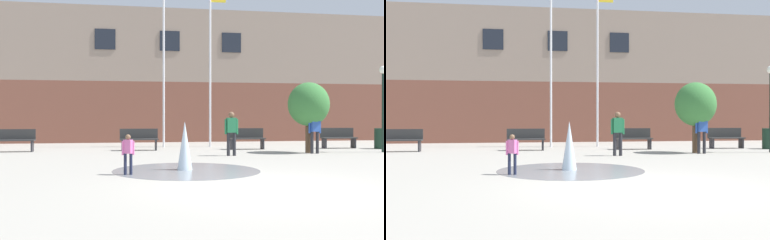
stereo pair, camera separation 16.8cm
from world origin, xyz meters
TOP-DOWN VIEW (x-y plane):
  - ground_plane at (0.00, 0.00)m, footprint 100.00×100.00m
  - library_building at (0.00, 19.02)m, footprint 36.00×6.05m
  - splash_fountain at (-1.08, 3.13)m, footprint 3.88×3.88m
  - park_bench_far_left at (-6.94, 10.34)m, footprint 1.60×0.44m
  - park_bench_left_of_flagpoles at (-1.96, 10.29)m, footprint 1.60×0.44m
  - park_bench_under_left_flagpole at (2.67, 10.19)m, footprint 1.60×0.44m
  - park_bench_under_right_flagpole at (6.91, 10.13)m, footprint 1.60×0.44m
  - teen_by_trashcan at (4.62, 7.59)m, footprint 0.50×0.26m
  - child_with_pink_shirt at (-2.60, 2.40)m, footprint 0.31×0.22m
  - adult_near_bench at (1.21, 7.14)m, footprint 0.50×0.21m
  - flagpole_left at (-0.71, 12.07)m, footprint 0.80×0.10m
  - flagpole_right at (1.48, 12.07)m, footprint 0.80×0.10m
  - lamp_post_right_lane at (7.58, 7.73)m, footprint 0.32×0.32m
  - trash_can at (8.61, 9.51)m, footprint 0.56×0.56m
  - street_tree_near_building at (4.53, 7.95)m, footprint 1.60×1.60m

SIDE VIEW (x-z plane):
  - ground_plane at x=0.00m, z-range 0.00..0.00m
  - splash_fountain at x=-1.08m, z-range -0.23..1.06m
  - trash_can at x=8.61m, z-range 0.00..0.90m
  - park_bench_far_left at x=-6.94m, z-range 0.02..0.93m
  - park_bench_left_of_flagpoles at x=-1.96m, z-range 0.02..0.93m
  - park_bench_under_left_flagpole at x=2.67m, z-range 0.02..0.93m
  - park_bench_under_right_flagpole at x=6.91m, z-range 0.02..0.93m
  - child_with_pink_shirt at x=-2.60m, z-range 0.09..1.07m
  - teen_by_trashcan at x=4.62m, z-range 0.14..1.73m
  - adult_near_bench at x=1.21m, z-range 0.14..1.73m
  - street_tree_near_building at x=4.53m, z-range 0.51..3.26m
  - lamp_post_right_lane at x=7.58m, z-range 0.57..4.00m
  - library_building at x=0.00m, z-range 0.00..7.42m
  - flagpole_right at x=1.48m, z-range 0.24..7.89m
  - flagpole_left at x=-0.71m, z-range 0.25..8.39m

